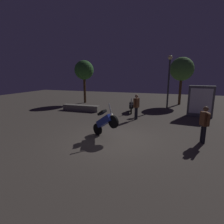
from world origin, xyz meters
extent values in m
plane|color=#4C443D|center=(0.00, 0.00, 0.00)|extent=(40.00, 40.00, 0.00)
cylinder|color=black|center=(-1.01, 0.36, 0.28)|extent=(0.54, 0.36, 0.56)
cylinder|color=black|center=(-0.04, -0.17, 0.86)|extent=(0.54, 0.36, 0.56)
cube|color=navy|center=(-0.53, 0.09, 0.80)|extent=(0.99, 0.73, 0.76)
cube|color=black|center=(-0.70, 0.19, 1.15)|extent=(0.49, 0.42, 0.32)
cylinder|color=gray|center=(-0.22, -0.08, 1.41)|extent=(0.21, 0.15, 0.44)
sphere|color=#F2EABF|center=(-0.13, -0.12, 1.14)|extent=(0.12, 0.12, 0.12)
cylinder|color=black|center=(-0.72, 6.40, 0.28)|extent=(0.22, 0.57, 0.56)
cylinder|color=black|center=(-0.47, 5.33, 0.28)|extent=(0.22, 0.57, 0.56)
cube|color=black|center=(-0.59, 5.86, 0.51)|extent=(0.51, 0.99, 0.30)
cube|color=black|center=(-0.64, 6.06, 0.71)|extent=(0.33, 0.48, 0.10)
cylinder|color=gray|center=(-0.51, 5.52, 0.89)|extent=(0.07, 0.07, 0.45)
sphere|color=#F2EABF|center=(-0.49, 5.43, 0.56)|extent=(0.12, 0.12, 0.12)
cylinder|color=black|center=(0.16, 3.74, 0.39)|extent=(0.12, 0.12, 0.78)
cylinder|color=black|center=(0.21, 3.89, 0.39)|extent=(0.12, 0.12, 0.78)
cube|color=#59331E|center=(0.19, 3.81, 1.08)|extent=(0.35, 0.42, 0.58)
sphere|color=#9E7251|center=(0.19, 3.81, 1.51)|extent=(0.22, 0.22, 0.22)
cylinder|color=#59331E|center=(0.11, 3.59, 1.10)|extent=(0.15, 0.20, 0.53)
cylinder|color=#59331E|center=(0.27, 4.04, 1.10)|extent=(0.15, 0.20, 0.53)
cylinder|color=black|center=(3.58, 0.90, 0.38)|extent=(0.12, 0.12, 0.76)
cylinder|color=black|center=(3.64, 0.75, 0.38)|extent=(0.12, 0.12, 0.76)
cube|color=#59331E|center=(3.61, 0.83, 1.05)|extent=(0.36, 0.42, 0.57)
sphere|color=brown|center=(3.61, 0.83, 1.47)|extent=(0.21, 0.21, 0.21)
cylinder|color=#59331E|center=(3.52, 1.05, 1.08)|extent=(0.15, 0.20, 0.52)
cylinder|color=#59331E|center=(3.70, 0.60, 1.08)|extent=(0.15, 0.20, 0.52)
cylinder|color=#38383D|center=(1.96, 8.64, 2.02)|extent=(0.14, 0.14, 4.05)
sphere|color=#F9E59E|center=(1.96, 8.64, 4.19)|extent=(0.36, 0.36, 0.36)
cylinder|color=#4C331E|center=(3.01, 10.80, 1.28)|extent=(0.24, 0.24, 2.56)
sphere|color=#477A38|center=(3.01, 10.80, 3.31)|extent=(2.14, 2.14, 2.14)
cylinder|color=#4C331E|center=(-6.03, 8.89, 1.30)|extent=(0.24, 0.24, 2.59)
sphere|color=#336B2D|center=(-6.03, 8.89, 3.25)|extent=(1.87, 1.87, 1.87)
cube|color=#595960|center=(4.15, 6.05, 1.05)|extent=(1.65, 0.67, 2.10)
cube|color=white|center=(4.12, 5.78, 1.10)|extent=(1.34, 0.19, 1.68)
cube|color=gray|center=(-4.51, 5.21, 0.23)|extent=(3.01, 0.50, 0.45)
camera|label=1|loc=(2.21, -7.08, 2.86)|focal=28.28mm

